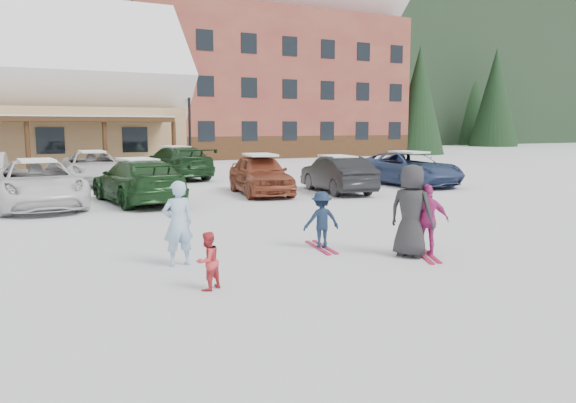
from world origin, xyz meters
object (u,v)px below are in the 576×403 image
lamp_post (189,114)px  parked_car_11 (175,163)px  toddler_red (208,261)px  parked_car_5 (337,174)px  parked_car_3 (138,181)px  alpine_hotel (236,57)px  parked_car_10 (93,168)px  bystander_dark (411,211)px  adult_skier (178,223)px  parked_car_6 (408,169)px  parked_car_4 (260,174)px  child_magenta (428,220)px  child_navy (321,220)px  parked_car_2 (38,184)px

lamp_post → parked_car_11: bearing=-113.2°
toddler_red → parked_car_5: parked_car_5 is taller
lamp_post → parked_car_3: lamp_post is taller
alpine_hotel → lamp_post: 16.91m
parked_car_10 → bystander_dark: bearing=-78.0°
parked_car_3 → parked_car_11: size_ratio=0.93×
adult_skier → parked_car_6: size_ratio=0.30×
parked_car_6 → parked_car_4: bearing=178.3°
adult_skier → child_magenta: 4.78m
parked_car_4 → parked_car_5: parked_car_4 is taller
child_navy → parked_car_10: bearing=-71.5°
adult_skier → parked_car_2: 9.47m
parked_car_5 → adult_skier: bearing=51.9°
lamp_post → parked_car_10: 10.62m
child_navy → parked_car_11: bearing=-85.4°
toddler_red → child_navy: (3.12, 1.80, 0.14)m
adult_skier → parked_car_11: (4.86, 16.98, 0.00)m
child_navy → bystander_dark: (1.14, -1.48, 0.31)m
lamp_post → parked_car_2: (-9.52, -14.46, -2.54)m
parked_car_10 → parked_car_5: bearing=-43.0°
parked_car_4 → parked_car_11: parked_car_11 is taller
child_magenta → bystander_dark: 0.39m
child_magenta → parked_car_11: parked_car_11 is taller
alpine_hotel → parked_car_6: size_ratio=6.05×
bystander_dark → parked_car_2: bystander_dark is taller
parked_car_6 → alpine_hotel: bearing=80.6°
bystander_dark → parked_car_10: size_ratio=0.35×
adult_skier → child_navy: (3.08, 0.09, -0.18)m
child_navy → parked_car_4: 9.61m
parked_car_11 → parked_car_2: bearing=42.4°
parked_car_4 → alpine_hotel: bearing=79.3°
lamp_post → child_navy: bearing=-101.2°
parked_car_2 → parked_car_11: parked_car_11 is taller
child_navy → parked_car_10: 16.15m
alpine_hotel → lamp_post: bearing=-122.5°
parked_car_2 → parked_car_3: (3.03, -0.36, -0.02)m
parked_car_3 → parked_car_11: parked_car_11 is taller
alpine_hotel → child_magenta: 41.32m
child_navy → parked_car_4: (2.81, 9.19, 0.15)m
child_navy → parked_car_3: parked_car_3 is taller
toddler_red → parked_car_5: size_ratio=0.22×
parked_car_4 → parked_car_11: size_ratio=0.81×
child_navy → parked_car_4: bearing=-96.4°
lamp_post → adult_skier: lamp_post is taller
parked_car_6 → parked_car_11: parked_car_11 is taller
bystander_dark → alpine_hotel: bearing=-44.7°
lamp_post → parked_car_3: (-6.49, -14.82, -2.55)m
parked_car_2 → parked_car_11: 10.13m
alpine_hotel → parked_car_3: alpine_hotel is taller
parked_car_2 → parked_car_3: size_ratio=1.07×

